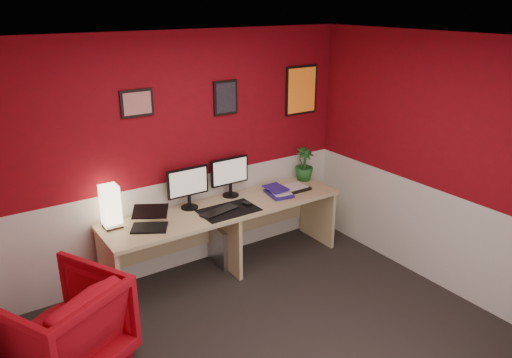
% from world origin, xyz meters
% --- Properties ---
extents(ground, '(4.00, 3.50, 0.01)m').
position_xyz_m(ground, '(0.00, 0.00, 0.00)').
color(ground, black).
rests_on(ground, ground).
extents(ceiling, '(4.00, 3.50, 0.01)m').
position_xyz_m(ceiling, '(0.00, 0.00, 2.50)').
color(ceiling, white).
rests_on(ceiling, ground).
extents(wall_back, '(4.00, 0.01, 2.50)m').
position_xyz_m(wall_back, '(0.00, 1.75, 1.25)').
color(wall_back, maroon).
rests_on(wall_back, ground).
extents(wall_front, '(4.00, 0.01, 2.50)m').
position_xyz_m(wall_front, '(0.00, -1.75, 1.25)').
color(wall_front, maroon).
rests_on(wall_front, ground).
extents(wall_right, '(0.01, 3.50, 2.50)m').
position_xyz_m(wall_right, '(2.00, 0.00, 1.25)').
color(wall_right, maroon).
rests_on(wall_right, ground).
extents(wainscot_back, '(4.00, 0.01, 1.00)m').
position_xyz_m(wainscot_back, '(0.00, 1.75, 0.50)').
color(wainscot_back, silver).
rests_on(wainscot_back, ground).
extents(wainscot_right, '(0.01, 3.50, 1.00)m').
position_xyz_m(wainscot_right, '(2.00, 0.00, 0.50)').
color(wainscot_right, silver).
rests_on(wainscot_right, ground).
extents(desk, '(2.60, 0.65, 0.73)m').
position_xyz_m(desk, '(0.35, 1.41, 0.36)').
color(desk, '#D1BA86').
rests_on(desk, ground).
extents(shoji_lamp, '(0.16, 0.16, 0.40)m').
position_xyz_m(shoji_lamp, '(-0.79, 1.59, 0.93)').
color(shoji_lamp, '#FFE5B2').
rests_on(shoji_lamp, desk).
extents(laptop, '(0.40, 0.36, 0.22)m').
position_xyz_m(laptop, '(-0.51, 1.36, 0.84)').
color(laptop, black).
rests_on(laptop, desk).
extents(monitor_left, '(0.45, 0.06, 0.58)m').
position_xyz_m(monitor_left, '(0.03, 1.59, 1.02)').
color(monitor_left, black).
rests_on(monitor_left, desk).
extents(monitor_right, '(0.45, 0.06, 0.58)m').
position_xyz_m(monitor_right, '(0.55, 1.64, 1.02)').
color(monitor_right, black).
rests_on(monitor_right, desk).
extents(desk_mat, '(0.60, 0.38, 0.01)m').
position_xyz_m(desk_mat, '(0.33, 1.30, 0.73)').
color(desk_mat, black).
rests_on(desk_mat, desk).
extents(keyboard, '(0.44, 0.22, 0.02)m').
position_xyz_m(keyboard, '(0.23, 1.32, 0.74)').
color(keyboard, black).
rests_on(keyboard, desk_mat).
extents(mouse, '(0.08, 0.11, 0.03)m').
position_xyz_m(mouse, '(0.55, 1.31, 0.75)').
color(mouse, black).
rests_on(mouse, desk_mat).
extents(book_bottom, '(0.29, 0.36, 0.03)m').
position_xyz_m(book_bottom, '(0.89, 1.38, 0.75)').
color(book_bottom, '#2E1F90').
rests_on(book_bottom, desk).
extents(book_middle, '(0.25, 0.30, 0.02)m').
position_xyz_m(book_middle, '(0.92, 1.39, 0.77)').
color(book_middle, silver).
rests_on(book_middle, book_bottom).
extents(book_top, '(0.20, 0.27, 0.03)m').
position_xyz_m(book_top, '(0.91, 1.42, 0.79)').
color(book_top, '#2E1F90').
rests_on(book_top, book_middle).
extents(zen_tray, '(0.35, 0.25, 0.03)m').
position_xyz_m(zen_tray, '(1.24, 1.40, 0.74)').
color(zen_tray, black).
rests_on(zen_tray, desk).
extents(potted_plant, '(0.23, 0.23, 0.39)m').
position_xyz_m(potted_plant, '(1.55, 1.59, 0.93)').
color(potted_plant, '#19591E').
rests_on(potted_plant, desk).
extents(pc_tower, '(0.22, 0.46, 0.45)m').
position_xyz_m(pc_tower, '(0.39, 1.56, 0.23)').
color(pc_tower, '#99999E').
rests_on(pc_tower, ground).
extents(armchair, '(1.14, 1.15, 0.78)m').
position_xyz_m(armchair, '(-1.50, 0.78, 0.39)').
color(armchair, red).
rests_on(armchair, ground).
extents(art_left, '(0.32, 0.02, 0.26)m').
position_xyz_m(art_left, '(-0.39, 1.74, 1.85)').
color(art_left, red).
rests_on(art_left, wall_back).
extents(art_center, '(0.28, 0.02, 0.36)m').
position_xyz_m(art_center, '(0.57, 1.74, 1.80)').
color(art_center, black).
rests_on(art_center, wall_back).
extents(art_right, '(0.44, 0.02, 0.56)m').
position_xyz_m(art_right, '(1.58, 1.74, 1.78)').
color(art_right, orange).
rests_on(art_right, wall_back).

